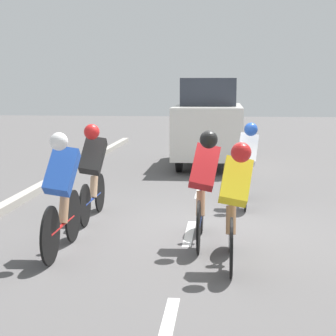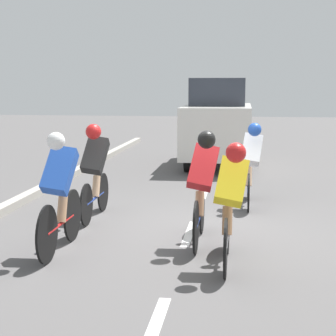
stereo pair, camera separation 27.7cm
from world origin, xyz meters
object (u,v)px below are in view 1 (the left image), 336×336
at_px(cyclist_blue, 62,191).
at_px(support_car, 209,123).
at_px(cyclist_white, 247,161).
at_px(cyclist_yellow, 234,200).
at_px(cyclist_red, 203,184).
at_px(cyclist_black, 93,169).

relative_size(cyclist_blue, support_car, 0.45).
xyz_separation_m(cyclist_white, cyclist_blue, (2.41, 3.12, 0.02)).
height_order(cyclist_yellow, support_car, support_car).
xyz_separation_m(cyclist_red, cyclist_blue, (1.74, 0.64, -0.01)).
height_order(cyclist_black, support_car, support_car).
relative_size(cyclist_yellow, support_car, 0.43).
distance_m(cyclist_black, cyclist_red, 2.13).
relative_size(cyclist_white, cyclist_blue, 0.98).
relative_size(cyclist_black, support_car, 0.44).
distance_m(cyclist_red, cyclist_yellow, 0.98).
bearing_deg(cyclist_blue, cyclist_white, -127.62).
height_order(cyclist_blue, support_car, support_car).
height_order(cyclist_red, support_car, support_car).
bearing_deg(cyclist_white, cyclist_black, 28.16).
bearing_deg(cyclist_blue, cyclist_black, -88.91).
xyz_separation_m(cyclist_yellow, cyclist_blue, (2.13, -0.26, 0.02)).
xyz_separation_m(cyclist_black, cyclist_blue, (-0.03, 1.82, -0.01)).
relative_size(cyclist_black, cyclist_yellow, 1.03).
xyz_separation_m(cyclist_black, cyclist_red, (-1.77, 1.18, -0.00)).
height_order(cyclist_red, cyclist_blue, cyclist_blue).
bearing_deg(support_car, cyclist_white, 99.16).
bearing_deg(cyclist_yellow, cyclist_white, -94.59).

